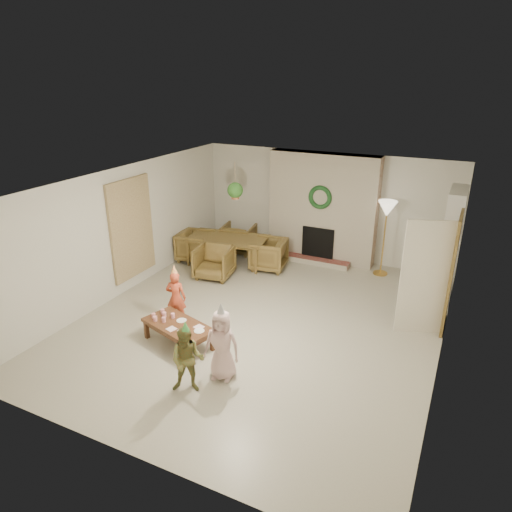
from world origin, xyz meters
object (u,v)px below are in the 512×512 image
Objects in this scene: dining_table at (227,251)px; child_red at (176,298)px; dining_chair_far at (238,239)px; coffee_table_top at (178,326)px; child_pink at (222,345)px; dining_chair_left at (196,246)px; dining_chair_near at (214,262)px; child_plaid at (188,360)px; dining_chair_right at (268,254)px.

dining_table is 2.81m from child_red.
dining_chair_far is at bearing -96.01° from child_red.
dining_table is 1.50× the size of coffee_table_top.
dining_table is at bearing 122.51° from coffee_table_top.
dining_table is at bearing 108.30° from child_pink.
dining_chair_left is 4.61m from child_pink.
dining_chair_left is (-0.78, -0.12, 0.03)m from dining_table.
dining_chair_near is at bearing 112.60° from child_pink.
dining_chair_near is at bearing 91.78° from child_plaid.
child_red is at bearing -17.54° from dining_chair_right.
dining_chair_left is 1.00× the size of dining_chair_right.
child_plaid reaches higher than dining_chair_right.
coffee_table_top is (-0.03, -3.47, -0.01)m from dining_chair_right.
coffee_table_top is at bearing 147.46° from child_pink.
dining_table is at bearing -90.00° from dining_chair_left.
dining_chair_far is 4.24m from coffee_table_top.
child_red is 1.93m from child_plaid.
dining_chair_near and dining_chair_right have the same top height.
child_pink is at bearing -151.07° from dining_chair_left.
child_pink is at bearing -70.36° from dining_table.
dining_chair_left is 0.78× the size of child_plaid.
dining_chair_right is (1.76, 0.26, 0.00)m from dining_chair_left.
child_pink reaches higher than child_red.
coffee_table_top is at bearing -9.07° from dining_chair_right.
coffee_table_top is (1.06, -4.11, -0.01)m from dining_chair_far.
dining_chair_left is (-0.90, 0.66, 0.00)m from dining_chair_near.
dining_table is 2.34× the size of dining_chair_right.
child_plaid is (2.53, -4.13, 0.14)m from dining_chair_left.
child_pink reaches higher than dining_chair_near.
child_plaid reaches higher than dining_table.
dining_chair_far is (-0.12, 0.78, 0.03)m from dining_table.
dining_chair_far and dining_chair_right have the same top height.
child_plaid reaches higher than coffee_table_top.
child_pink is (1.08, -0.45, 0.19)m from coffee_table_top.
dining_chair_near is 0.64× the size of coffee_table_top.
dining_chair_far is (-0.23, 1.56, 0.00)m from dining_chair_near.
dining_chair_left is at bearing -79.95° from child_red.
child_plaid is at bearing 113.34° from child_red.
dining_table is 3.46m from coffee_table_top.
dining_chair_near is at bearing 90.00° from dining_chair_far.
dining_chair_right is 4.46m from child_plaid.
child_pink is at bearing 6.39° from dining_chair_right.
coffee_table_top is 1.12× the size of child_pink.
coffee_table_top is 1.22× the size of child_plaid.
dining_chair_near reaches higher than dining_table.
dining_chair_near is 1.12m from dining_chair_left.
dining_chair_far is 3.59m from child_red.
dining_chair_left is 3.64m from coffee_table_top.
dining_table is 1.84× the size of child_red.
child_red is at bearing 106.08° from child_plaid.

